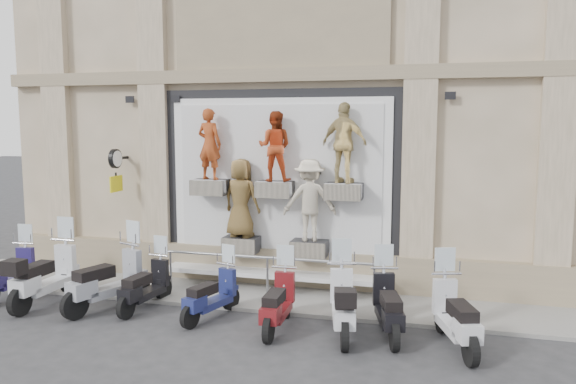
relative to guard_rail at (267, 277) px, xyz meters
name	(u,v)px	position (x,y,z in m)	size (l,w,h in m)	color
ground	(236,331)	(0.00, -2.00, -0.47)	(90.00, 90.00, 0.00)	#2E2E31
sidewalk	(269,295)	(0.00, 0.10, -0.43)	(16.00, 2.20, 0.08)	gray
building	(317,46)	(0.00, 5.00, 5.54)	(14.00, 8.60, 12.00)	beige
shop_vitrine	(281,186)	(0.11, 0.74, 1.91)	(5.60, 0.98, 4.30)	black
guard_rail	(267,277)	(0.00, 0.00, 0.00)	(5.06, 0.10, 0.93)	#9EA0A5
clock_sign_bracket	(116,165)	(-3.90, 0.47, 2.34)	(0.10, 0.80, 1.02)	black
scooter_a	(10,263)	(-5.48, -1.34, 0.29)	(0.54, 1.85, 1.51)	#1D154C
scooter_b	(45,263)	(-4.38, -1.57, 0.41)	(0.63, 2.15, 1.75)	silver
scooter_c	(107,268)	(-2.95, -1.51, 0.40)	(0.62, 2.13, 1.73)	gray
scooter_d	(145,275)	(-2.20, -1.34, 0.25)	(0.51, 1.75, 1.42)	black
scooter_e	(211,285)	(-0.67, -1.53, 0.22)	(0.49, 1.69, 1.37)	navy
scooter_f	(278,291)	(0.73, -1.75, 0.27)	(0.53, 1.80, 1.46)	#5E1013
scooter_g	(343,291)	(1.93, -1.68, 0.35)	(0.58, 2.00, 1.63)	silver
scooter_h	(389,294)	(2.72, -1.52, 0.30)	(0.55, 1.89, 1.54)	black
scooter_i	(456,302)	(3.86, -1.79, 0.33)	(0.57, 1.96, 1.59)	silver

